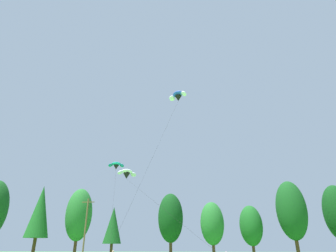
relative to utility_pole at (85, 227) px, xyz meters
name	(u,v)px	position (x,y,z in m)	size (l,w,h in m)	color
treeline_tree_b	(40,211)	(-13.51, 9.24, 3.64)	(4.69, 4.69, 14.04)	#472D19
treeline_tree_c	(79,214)	(-6.50, 12.82, 3.29)	(5.57, 5.57, 13.96)	#472D19
treeline_tree_d	(113,225)	(1.42, 12.13, 1.02)	(3.77, 3.77, 9.87)	#472D19
treeline_tree_e	(171,218)	(13.54, 12.29, 2.42)	(5.18, 5.18, 12.53)	#472D19
treeline_tree_f	(212,223)	(21.93, 9.70, 1.07)	(4.58, 4.58, 10.30)	#472D19
treeline_tree_g	(251,226)	(29.52, 10.47, 0.67)	(4.40, 4.40, 9.63)	#472D19
treeline_tree_h	(291,210)	(37.15, 8.86, 3.34)	(5.59, 5.59, 14.04)	#472D19
utility_pole	(85,227)	(0.00, 0.00, 0.00)	(2.20, 0.26, 9.80)	brown
parafoil_kite_high_teal	(116,165)	(6.19, -6.04, 8.84)	(4.48, 12.20, 12.98)	teal
parafoil_kite_mid_white	(127,174)	(8.03, -6.19, 7.43)	(14.09, 18.38, 12.21)	white
parafoil_kite_far_blue_white	(178,96)	(16.39, -8.95, 19.40)	(8.67, 9.97, 23.82)	blue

